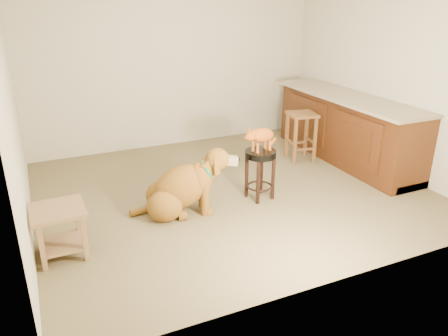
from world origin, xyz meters
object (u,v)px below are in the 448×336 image
golden_retriever (182,189)px  tabby_kitten (260,136)px  padded_stool (260,165)px  wood_stool (301,136)px  side_table (60,225)px

golden_retriever → tabby_kitten: (0.94, -0.02, 0.48)m
padded_stool → tabby_kitten: bearing=-176.4°
padded_stool → wood_stool: wood_stool is taller
golden_retriever → tabby_kitten: tabby_kitten is taller
golden_retriever → tabby_kitten: bearing=12.1°
padded_stool → side_table: bearing=-171.6°
padded_stool → wood_stool: 1.44m
side_table → tabby_kitten: bearing=8.5°
side_table → golden_retriever: bearing=15.4°
side_table → tabby_kitten: (2.21, 0.33, 0.45)m
padded_stool → tabby_kitten: tabby_kitten is taller
side_table → tabby_kitten: size_ratio=0.95×
wood_stool → tabby_kitten: 1.51m
golden_retriever → padded_stool: bearing=12.2°
tabby_kitten → side_table: bearing=179.1°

